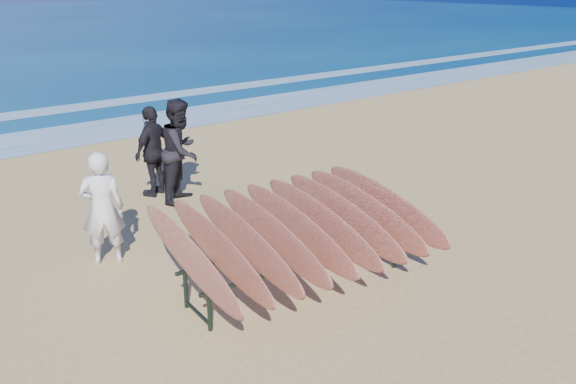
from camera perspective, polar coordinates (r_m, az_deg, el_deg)
name	(u,v)px	position (r m, az deg, el deg)	size (l,w,h in m)	color
ground	(323,269)	(8.84, 3.30, -7.17)	(120.00, 120.00, 0.00)	tan
foam_near	(69,135)	(17.15, -19.85, 5.00)	(160.00, 160.00, 0.00)	white
foam_far	(27,114)	(20.42, -23.26, 6.75)	(160.00, 160.00, 0.00)	white
surfboard_rack	(297,229)	(8.00, 0.86, -3.47)	(3.38, 2.88, 1.31)	black
person_white	(102,209)	(9.08, -16.99, -1.49)	(0.61, 0.40, 1.68)	silver
person_dark_a	(181,151)	(11.33, -9.97, 3.83)	(0.93, 0.73, 1.92)	black
person_dark_b	(154,151)	(11.77, -12.47, 3.76)	(1.01, 0.42, 1.72)	black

